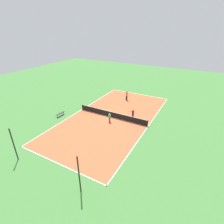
# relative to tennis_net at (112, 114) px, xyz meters

# --- Properties ---
(ground_plane) EXTENTS (80.00, 80.00, 0.00)m
(ground_plane) POSITION_rel_tennis_net_xyz_m (0.00, 0.00, -0.51)
(ground_plane) COLOR #47843D
(court_surface) EXTENTS (11.53, 22.96, 0.02)m
(court_surface) POSITION_rel_tennis_net_xyz_m (0.00, 0.00, -0.50)
(court_surface) COLOR #C66038
(court_surface) RESTS_ON ground_plane
(tennis_net) EXTENTS (11.33, 0.10, 0.97)m
(tennis_net) POSITION_rel_tennis_net_xyz_m (0.00, 0.00, 0.00)
(tennis_net) COLOR black
(tennis_net) RESTS_ON court_surface
(bench) EXTENTS (0.36, 1.57, 0.45)m
(bench) POSITION_rel_tennis_net_xyz_m (7.25, 3.41, -0.13)
(bench) COLOR #333338
(bench) RESTS_ON ground_plane
(player_far_green) EXTENTS (0.69, 0.99, 1.36)m
(player_far_green) POSITION_rel_tennis_net_xyz_m (-0.41, 1.48, 0.27)
(player_far_green) COLOR navy
(player_far_green) RESTS_ON court_surface
(player_coach_red) EXTENTS (0.96, 0.80, 1.47)m
(player_coach_red) POSITION_rel_tennis_net_xyz_m (-2.87, -1.26, 0.34)
(player_coach_red) COLOR navy
(player_coach_red) RESTS_ON court_surface
(player_center_orange) EXTENTS (0.99, 0.57, 1.72)m
(player_center_orange) POSITION_rel_tennis_net_xyz_m (0.90, -7.35, 0.50)
(player_center_orange) COLOR black
(player_center_orange) RESTS_ON court_surface
(tennis_ball_left_sideline) EXTENTS (0.07, 0.07, 0.07)m
(tennis_ball_left_sideline) POSITION_rel_tennis_net_xyz_m (2.55, -1.60, -0.46)
(tennis_ball_left_sideline) COLOR #CCE033
(tennis_ball_left_sideline) RESTS_ON court_surface
(tennis_ball_near_net) EXTENTS (0.07, 0.07, 0.07)m
(tennis_ball_near_net) POSITION_rel_tennis_net_xyz_m (-3.73, -2.20, -0.46)
(tennis_ball_near_net) COLOR #CCE033
(tennis_ball_near_net) RESTS_ON court_surface
(tennis_ball_right_alley) EXTENTS (0.07, 0.07, 0.07)m
(tennis_ball_right_alley) POSITION_rel_tennis_net_xyz_m (-2.80, -0.12, -0.46)
(tennis_ball_right_alley) COLOR #CCE033
(tennis_ball_right_alley) RESTS_ON court_surface
(fence_post_back_left) EXTENTS (0.12, 0.12, 3.79)m
(fence_post_back_left) POSITION_rel_tennis_net_xyz_m (-4.11, 12.96, 1.38)
(fence_post_back_left) COLOR black
(fence_post_back_left) RESTS_ON ground_plane
(fence_post_back_right) EXTENTS (0.12, 0.12, 3.79)m
(fence_post_back_right) POSITION_rel_tennis_net_xyz_m (4.11, 12.96, 1.38)
(fence_post_back_right) COLOR black
(fence_post_back_right) RESTS_ON ground_plane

